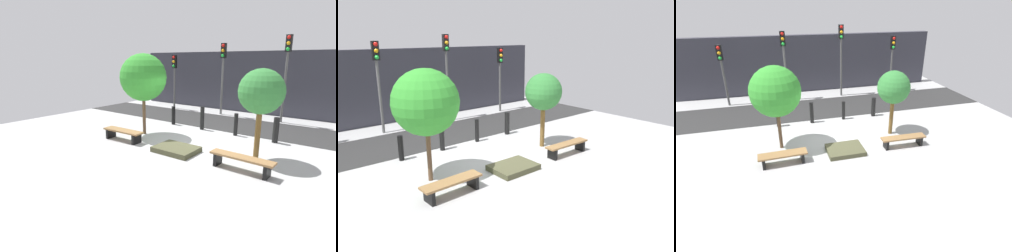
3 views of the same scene
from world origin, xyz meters
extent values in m
plane|color=#A8A8A8|center=(0.00, 0.00, 0.00)|extent=(18.00, 18.00, 0.00)
cube|color=#2B2B2B|center=(0.00, 4.03, 0.01)|extent=(18.00, 3.05, 0.01)
cube|color=#33333D|center=(0.00, 7.51, 1.75)|extent=(16.20, 0.50, 3.50)
cube|color=black|center=(-3.04, -1.05, 0.18)|extent=(0.12, 0.46, 0.36)
cube|color=black|center=(-1.68, -1.01, 0.18)|extent=(0.12, 0.46, 0.36)
cube|color=olive|center=(-2.36, -1.03, 0.39)|extent=(1.74, 0.51, 0.06)
cube|color=black|center=(1.63, -1.00, 0.19)|extent=(0.11, 0.39, 0.37)
cube|color=black|center=(3.08, -1.05, 0.19)|extent=(0.11, 0.39, 0.37)
cube|color=olive|center=(2.36, -1.03, 0.40)|extent=(1.82, 0.45, 0.06)
cube|color=#484830|center=(0.00, -0.83, 0.09)|extent=(1.40, 1.08, 0.17)
cylinder|color=brown|center=(-2.36, 0.18, 0.91)|extent=(0.13, 0.13, 1.82)
sphere|color=green|center=(-2.36, 0.18, 2.34)|extent=(1.88, 1.88, 1.88)
cylinder|color=brown|center=(2.36, 0.18, 0.87)|extent=(0.17, 0.17, 1.74)
sphere|color=#337E37|center=(2.36, 0.18, 2.11)|extent=(1.36, 1.36, 1.36)
cylinder|color=black|center=(-2.36, 2.25, 0.43)|extent=(0.18, 0.18, 0.87)
cylinder|color=black|center=(-0.79, 2.25, 0.51)|extent=(0.18, 0.18, 1.03)
cylinder|color=black|center=(0.79, 2.25, 0.46)|extent=(0.16, 0.16, 0.92)
cylinder|color=black|center=(2.36, 2.25, 0.48)|extent=(0.21, 0.21, 0.96)
cylinder|color=#5C5C5C|center=(-1.64, 5.85, 1.95)|extent=(0.12, 0.12, 3.89)
cube|color=black|center=(-1.64, 5.85, 3.50)|extent=(0.28, 0.16, 0.78)
sphere|color=red|center=(-1.64, 5.74, 3.76)|extent=(0.17, 0.17, 0.17)
sphere|color=orange|center=(-1.64, 5.74, 3.50)|extent=(0.17, 0.17, 0.17)
sphere|color=green|center=(-1.64, 5.74, 3.24)|extent=(0.17, 0.17, 0.17)
cylinder|color=#505050|center=(1.64, 5.85, 2.08)|extent=(0.12, 0.12, 4.16)
cube|color=black|center=(1.64, 5.85, 3.77)|extent=(0.28, 0.16, 0.78)
sphere|color=red|center=(1.64, 5.74, 4.03)|extent=(0.17, 0.17, 0.17)
sphere|color=orange|center=(1.64, 5.74, 3.77)|extent=(0.17, 0.17, 0.17)
sphere|color=green|center=(1.64, 5.74, 3.51)|extent=(0.17, 0.17, 0.17)
cylinder|color=#4E4E4E|center=(4.91, 5.85, 1.73)|extent=(0.12, 0.12, 3.45)
cube|color=black|center=(4.91, 5.85, 3.06)|extent=(0.28, 0.16, 0.78)
sphere|color=red|center=(4.91, 5.74, 3.32)|extent=(0.17, 0.17, 0.17)
sphere|color=orange|center=(4.91, 5.74, 3.06)|extent=(0.17, 0.17, 0.17)
sphere|color=green|center=(4.91, 5.74, 2.80)|extent=(0.17, 0.17, 0.17)
camera|label=1|loc=(4.85, -7.67, 3.03)|focal=28.00mm
camera|label=2|loc=(-6.39, -8.02, 4.14)|focal=35.00mm
camera|label=3|loc=(-2.40, -9.28, 5.26)|focal=28.00mm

